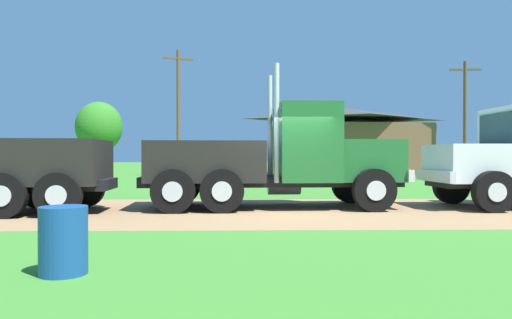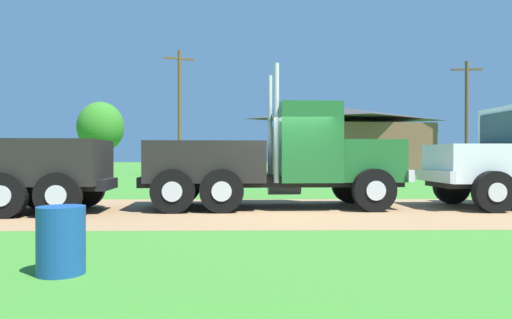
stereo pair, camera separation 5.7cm
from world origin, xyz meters
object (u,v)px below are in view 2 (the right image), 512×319
steel_barrel (61,240)px  shed_building (348,142)px  utility_pole_near (180,110)px  utility_pole_far (467,115)px  truck_foreground_white (276,160)px

steel_barrel → shed_building: 34.11m
steel_barrel → utility_pole_near: utility_pole_near is taller
steel_barrel → utility_pole_far: utility_pole_far is taller
utility_pole_far → utility_pole_near: bearing=178.9°
utility_pole_near → utility_pole_far: utility_pole_near is taller
shed_building → truck_foreground_white: bearing=-106.5°
truck_foreground_white → utility_pole_near: 21.60m
truck_foreground_white → utility_pole_near: (-5.79, 20.52, 3.47)m
utility_pole_near → truck_foreground_white: bearing=-74.2°
truck_foreground_white → steel_barrel: size_ratio=8.82×
shed_building → steel_barrel: bearing=-107.9°
shed_building → utility_pole_near: size_ratio=1.42×
utility_pole_near → shed_building: bearing=18.5°
shed_building → utility_pole_far: 9.19m
truck_foreground_white → utility_pole_near: utility_pole_near is taller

